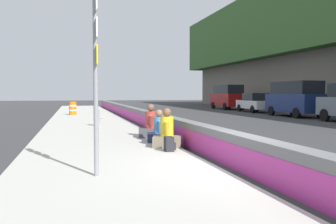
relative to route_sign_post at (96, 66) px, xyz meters
The scene contains 13 objects.
ground_plane 3.78m from the route_sign_post, 88.33° to the right, with size 160.00×160.00×0.00m, color #353538.
sidewalk_strip 2.20m from the route_sign_post, 77.38° to the right, with size 80.00×4.40×0.14m, color #B5B2A8.
jersey_barrier 3.54m from the route_sign_post, 88.32° to the right, with size 76.00×0.45×0.85m.
route_sign_post is the anchor object (origin of this frame).
fire_hydrant 11.12m from the route_sign_post, ahead, with size 0.26×0.46×0.88m.
seated_person_foreground 4.45m from the route_sign_post, 33.23° to the right, with size 0.89×0.98×1.15m.
seated_person_middle 5.36m from the route_sign_post, 26.58° to the right, with size 0.75×0.85×1.05m.
seated_person_rear 6.53m from the route_sign_post, 21.09° to the right, with size 0.85×0.95×1.19m.
backpack 3.82m from the route_sign_post, 39.25° to the right, with size 0.32×0.28×0.40m.
construction_barrel 20.64m from the route_sign_post, ahead, with size 0.54×0.54×0.95m.
parked_car_fourth 22.56m from the route_sign_post, 42.36° to the right, with size 5.11×2.12×2.56m.
parked_car_midline 27.84m from the route_sign_post, 33.58° to the right, with size 4.57×2.08×1.71m.
parked_car_far 33.03m from the route_sign_post, 27.67° to the right, with size 5.11×2.12×2.56m.
Camera 1 is at (-7.25, 3.46, 1.73)m, focal length 39.70 mm.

